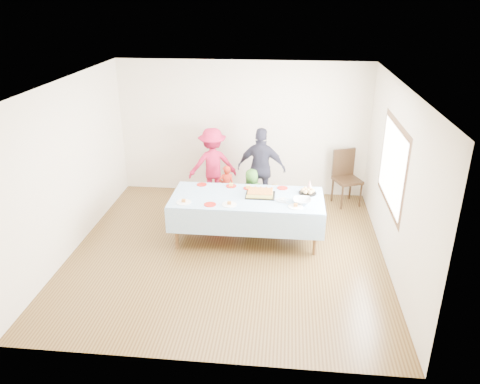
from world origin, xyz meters
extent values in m
plane|color=#442C13|center=(0.00, 0.00, 0.00)|extent=(5.00, 5.00, 0.00)
cube|color=beige|center=(0.00, 2.50, 1.35)|extent=(5.00, 0.04, 2.70)
cube|color=beige|center=(0.00, -2.50, 1.35)|extent=(5.00, 0.04, 2.70)
cube|color=beige|center=(-2.50, 0.00, 1.35)|extent=(0.04, 5.00, 2.70)
cube|color=beige|center=(2.50, 0.00, 1.35)|extent=(0.04, 5.00, 2.70)
cube|color=white|center=(0.00, 0.00, 2.70)|extent=(5.00, 5.00, 0.04)
cube|color=#472B16|center=(2.47, 0.20, 1.50)|extent=(0.03, 1.75, 1.35)
cylinder|color=brown|center=(-0.84, 0.02, 0.36)|extent=(0.06, 0.06, 0.73)
cylinder|color=brown|center=(1.40, 0.02, 0.36)|extent=(0.06, 0.06, 0.73)
cylinder|color=brown|center=(-0.84, 0.86, 0.36)|extent=(0.06, 0.06, 0.73)
cylinder|color=brown|center=(1.40, 0.86, 0.36)|extent=(0.06, 0.06, 0.73)
cube|color=brown|center=(0.28, 0.44, 0.75)|extent=(2.40, 1.00, 0.04)
cube|color=white|center=(0.28, 0.44, 0.78)|extent=(2.50, 1.10, 0.01)
cube|color=black|center=(0.49, 0.52, 0.79)|extent=(0.48, 0.37, 0.01)
cube|color=#FFEB61|center=(0.49, 0.52, 0.82)|extent=(0.41, 0.31, 0.06)
cube|color=#AB6527|center=(0.49, 0.52, 0.86)|extent=(0.41, 0.31, 0.01)
cylinder|color=black|center=(1.27, 0.69, 0.79)|extent=(0.30, 0.30, 0.02)
sphere|color=tan|center=(1.35, 0.69, 0.83)|extent=(0.07, 0.07, 0.07)
sphere|color=tan|center=(1.31, 0.75, 0.83)|extent=(0.07, 0.07, 0.07)
sphere|color=tan|center=(1.23, 0.75, 0.83)|extent=(0.07, 0.07, 0.07)
sphere|color=tan|center=(1.19, 0.69, 0.83)|extent=(0.07, 0.07, 0.07)
sphere|color=tan|center=(1.23, 0.62, 0.83)|extent=(0.07, 0.07, 0.07)
sphere|color=tan|center=(1.31, 0.62, 0.83)|extent=(0.07, 0.07, 0.07)
sphere|color=tan|center=(1.27, 0.69, 0.83)|extent=(0.07, 0.07, 0.07)
imported|color=silver|center=(1.17, 0.29, 0.82)|extent=(0.29, 0.29, 0.07)
cone|color=silver|center=(1.31, 0.90, 0.86)|extent=(0.09, 0.09, 0.16)
cylinder|color=red|center=(-0.56, 0.87, 0.79)|extent=(0.18, 0.18, 0.01)
cylinder|color=red|center=(-0.04, 0.86, 0.79)|extent=(0.18, 0.18, 0.01)
cylinder|color=red|center=(0.26, 0.79, 0.79)|extent=(0.16, 0.16, 0.01)
cylinder|color=red|center=(0.85, 0.86, 0.79)|extent=(0.18, 0.18, 0.01)
cylinder|color=red|center=(-0.28, 0.07, 0.79)|extent=(0.19, 0.19, 0.01)
cylinder|color=white|center=(-0.72, 0.11, 0.79)|extent=(0.24, 0.24, 0.01)
cylinder|color=white|center=(0.02, 0.10, 0.79)|extent=(0.24, 0.24, 0.01)
cylinder|color=white|center=(1.07, 0.13, 0.79)|extent=(0.23, 0.23, 0.01)
cylinder|color=black|center=(1.99, 1.79, 0.24)|extent=(0.04, 0.04, 0.48)
cylinder|color=black|center=(2.36, 1.95, 0.24)|extent=(0.04, 0.04, 0.48)
cylinder|color=black|center=(1.84, 2.16, 0.24)|extent=(0.04, 0.04, 0.48)
cylinder|color=black|center=(2.21, 2.32, 0.24)|extent=(0.04, 0.04, 0.48)
cube|color=black|center=(2.10, 2.06, 0.50)|extent=(0.61, 0.61, 0.06)
cube|color=black|center=(2.02, 2.25, 0.80)|extent=(0.45, 0.22, 0.56)
imported|color=red|center=(-0.24, 1.70, 0.43)|extent=(0.36, 0.30, 0.85)
imported|color=#346A23|center=(0.29, 1.24, 0.48)|extent=(0.54, 0.44, 0.96)
imported|color=tan|center=(0.68, 1.07, 0.39)|extent=(0.44, 0.39, 0.77)
imported|color=#B4163B|center=(-0.55, 2.03, 0.74)|extent=(1.07, 0.79, 1.48)
imported|color=#2C2B3B|center=(0.43, 1.77, 0.79)|extent=(0.97, 0.50, 1.58)
camera|label=1|loc=(0.88, -6.57, 3.90)|focal=35.00mm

